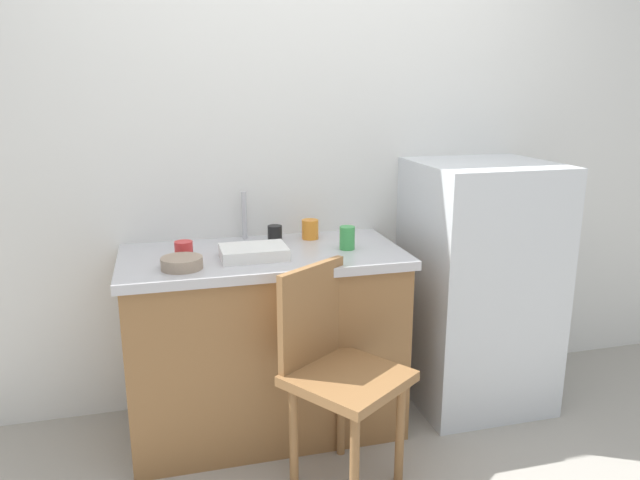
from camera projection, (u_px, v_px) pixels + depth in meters
name	position (u px, v px, depth m)	size (l,w,h in m)	color
back_wall	(300.00, 145.00, 2.93)	(4.80, 0.10, 2.57)	silver
cabinet_base	(265.00, 345.00, 2.76)	(1.20, 0.60, 0.81)	olive
countertop	(263.00, 256.00, 2.66)	(1.24, 0.64, 0.04)	#B7B7BC
faucet	(244.00, 216.00, 2.85)	(0.02, 0.02, 0.23)	#B7B7BC
refrigerator	(478.00, 285.00, 2.97)	(0.64, 0.61, 1.22)	silver
chair	(336.00, 367.00, 2.34)	(0.56, 0.56, 0.89)	olive
dish_tray	(254.00, 252.00, 2.55)	(0.28, 0.20, 0.05)	white
terracotta_bowl	(182.00, 263.00, 2.40)	(0.17, 0.17, 0.05)	gray
cup_green	(347.00, 238.00, 2.68)	(0.07, 0.07, 0.10)	green
cup_orange	(310.00, 229.00, 2.87)	(0.08, 0.08, 0.09)	orange
cup_black	(275.00, 233.00, 2.84)	(0.07, 0.07, 0.07)	black
cup_red	(184.00, 250.00, 2.54)	(0.08, 0.08, 0.07)	red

